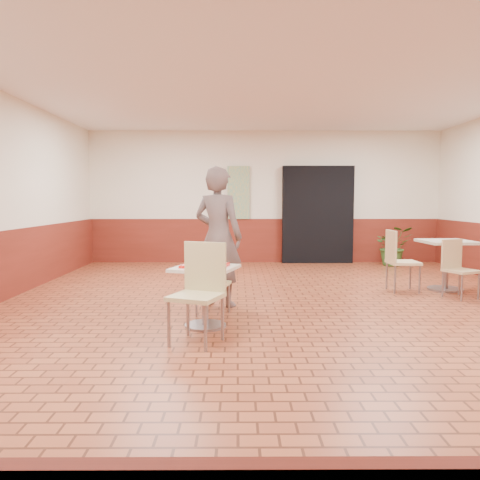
{
  "coord_description": "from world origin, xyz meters",
  "views": [
    {
      "loc": [
        -0.63,
        -5.75,
        1.45
      ],
      "look_at": [
        -0.59,
        -0.01,
        0.95
      ],
      "focal_mm": 35.0,
      "sensor_mm": 36.0,
      "label": 1
    }
  ],
  "objects_px": {
    "customer": "(218,237)",
    "paper_cup": "(218,258)",
    "potted_plant": "(393,246)",
    "chair_second_left": "(398,257)",
    "chair_main_front": "(200,287)",
    "long_john_donut": "(208,262)",
    "chair_second_front": "(457,265)",
    "second_table": "(446,257)",
    "chair_main_back": "(211,279)",
    "serving_tray": "(205,265)",
    "ring_donut": "(197,262)",
    "main_table": "(205,286)"
  },
  "relations": [
    {
      "from": "chair_main_front",
      "to": "chair_second_left",
      "type": "height_order",
      "value": "chair_main_front"
    },
    {
      "from": "main_table",
      "to": "paper_cup",
      "type": "xyz_separation_m",
      "value": [
        0.15,
        0.11,
        0.31
      ]
    },
    {
      "from": "main_table",
      "to": "ring_donut",
      "type": "bearing_deg",
      "value": 150.49
    },
    {
      "from": "ring_donut",
      "to": "serving_tray",
      "type": "bearing_deg",
      "value": -29.51
    },
    {
      "from": "paper_cup",
      "to": "second_table",
      "type": "height_order",
      "value": "paper_cup"
    },
    {
      "from": "chair_second_left",
      "to": "potted_plant",
      "type": "distance_m",
      "value": 3.0
    },
    {
      "from": "chair_main_front",
      "to": "second_table",
      "type": "bearing_deg",
      "value": 57.67
    },
    {
      "from": "potted_plant",
      "to": "chair_second_front",
      "type": "bearing_deg",
      "value": -92.8
    },
    {
      "from": "chair_main_front",
      "to": "potted_plant",
      "type": "height_order",
      "value": "chair_main_front"
    },
    {
      "from": "chair_second_left",
      "to": "serving_tray",
      "type": "bearing_deg",
      "value": 124.29
    },
    {
      "from": "second_table",
      "to": "chair_main_front",
      "type": "bearing_deg",
      "value": -144.19
    },
    {
      "from": "ring_donut",
      "to": "potted_plant",
      "type": "height_order",
      "value": "potted_plant"
    },
    {
      "from": "long_john_donut",
      "to": "paper_cup",
      "type": "distance_m",
      "value": 0.17
    },
    {
      "from": "customer",
      "to": "second_table",
      "type": "xyz_separation_m",
      "value": [
        3.6,
        1.07,
        -0.41
      ]
    },
    {
      "from": "chair_second_front",
      "to": "second_table",
      "type": "bearing_deg",
      "value": 57.77
    },
    {
      "from": "long_john_donut",
      "to": "chair_second_left",
      "type": "height_order",
      "value": "chair_second_left"
    },
    {
      "from": "chair_main_front",
      "to": "long_john_donut",
      "type": "xyz_separation_m",
      "value": [
        0.05,
        0.53,
        0.18
      ]
    },
    {
      "from": "chair_main_back",
      "to": "potted_plant",
      "type": "xyz_separation_m",
      "value": [
        3.74,
        4.42,
        -0.03
      ]
    },
    {
      "from": "chair_second_left",
      "to": "paper_cup",
      "type": "bearing_deg",
      "value": 124.28
    },
    {
      "from": "chair_main_front",
      "to": "long_john_donut",
      "type": "relative_size",
      "value": 6.16
    },
    {
      "from": "paper_cup",
      "to": "potted_plant",
      "type": "relative_size",
      "value": 0.11
    },
    {
      "from": "ring_donut",
      "to": "chair_second_left",
      "type": "distance_m",
      "value": 3.6
    },
    {
      "from": "ring_donut",
      "to": "paper_cup",
      "type": "height_order",
      "value": "paper_cup"
    },
    {
      "from": "main_table",
      "to": "potted_plant",
      "type": "height_order",
      "value": "potted_plant"
    },
    {
      "from": "chair_main_back",
      "to": "serving_tray",
      "type": "distance_m",
      "value": 0.54
    },
    {
      "from": "chair_main_back",
      "to": "chair_second_front",
      "type": "bearing_deg",
      "value": -148.78
    },
    {
      "from": "serving_tray",
      "to": "chair_second_left",
      "type": "distance_m",
      "value": 3.55
    },
    {
      "from": "long_john_donut",
      "to": "chair_second_front",
      "type": "relative_size",
      "value": 0.19
    },
    {
      "from": "customer",
      "to": "second_table",
      "type": "bearing_deg",
      "value": -138.6
    },
    {
      "from": "customer",
      "to": "paper_cup",
      "type": "relative_size",
      "value": 19.46
    },
    {
      "from": "main_table",
      "to": "ring_donut",
      "type": "xyz_separation_m",
      "value": [
        -0.09,
        0.05,
        0.27
      ]
    },
    {
      "from": "potted_plant",
      "to": "second_table",
      "type": "bearing_deg",
      "value": -91.6
    },
    {
      "from": "paper_cup",
      "to": "chair_second_front",
      "type": "height_order",
      "value": "chair_second_front"
    },
    {
      "from": "ring_donut",
      "to": "chair_second_left",
      "type": "xyz_separation_m",
      "value": [
        2.99,
        1.99,
        -0.2
      ]
    },
    {
      "from": "main_table",
      "to": "customer",
      "type": "distance_m",
      "value": 1.17
    },
    {
      "from": "paper_cup",
      "to": "chair_second_left",
      "type": "xyz_separation_m",
      "value": [
        2.75,
        1.93,
        -0.23
      ]
    },
    {
      "from": "chair_second_left",
      "to": "ring_donut",
      "type": "bearing_deg",
      "value": 122.81
    },
    {
      "from": "second_table",
      "to": "main_table",
      "type": "bearing_deg",
      "value": -150.01
    },
    {
      "from": "chair_main_front",
      "to": "chair_main_back",
      "type": "relative_size",
      "value": 1.22
    },
    {
      "from": "chair_main_front",
      "to": "chair_second_front",
      "type": "relative_size",
      "value": 1.18
    },
    {
      "from": "ring_donut",
      "to": "chair_second_front",
      "type": "xyz_separation_m",
      "value": [
        3.71,
        1.53,
        -0.26
      ]
    },
    {
      "from": "serving_tray",
      "to": "potted_plant",
      "type": "xyz_separation_m",
      "value": [
        3.78,
        4.91,
        -0.27
      ]
    },
    {
      "from": "customer",
      "to": "chair_second_front",
      "type": "relative_size",
      "value": 2.2
    },
    {
      "from": "chair_main_back",
      "to": "chair_second_front",
      "type": "distance_m",
      "value": 3.74
    },
    {
      "from": "long_john_donut",
      "to": "chair_second_left",
      "type": "xyz_separation_m",
      "value": [
        2.86,
        2.05,
        -0.2
      ]
    },
    {
      "from": "chair_main_back",
      "to": "paper_cup",
      "type": "relative_size",
      "value": 8.55
    },
    {
      "from": "customer",
      "to": "serving_tray",
      "type": "xyz_separation_m",
      "value": [
        -0.11,
        -1.07,
        -0.24
      ]
    },
    {
      "from": "chair_main_front",
      "to": "long_john_donut",
      "type": "distance_m",
      "value": 0.56
    },
    {
      "from": "chair_second_front",
      "to": "potted_plant",
      "type": "height_order",
      "value": "potted_plant"
    },
    {
      "from": "long_john_donut",
      "to": "paper_cup",
      "type": "xyz_separation_m",
      "value": [
        0.11,
        0.12,
        0.03
      ]
    }
  ]
}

